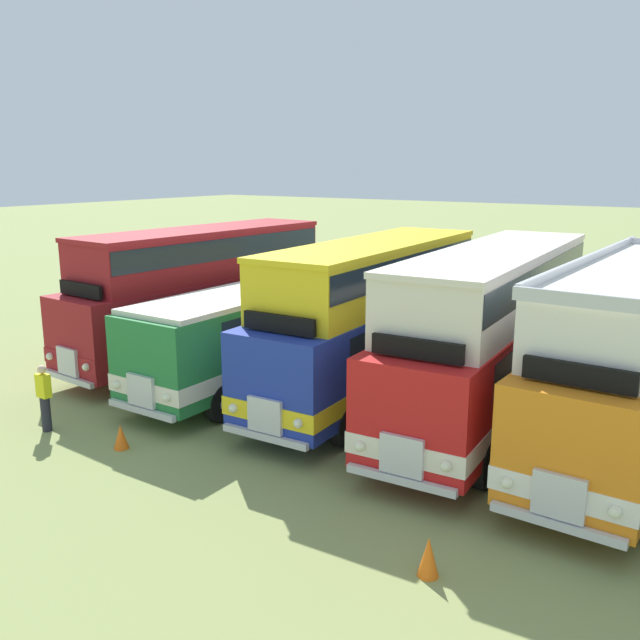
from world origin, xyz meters
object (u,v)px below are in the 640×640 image
(bus_fifth_in_row, at_px, (634,351))
(cone_near_end, at_px, (428,557))
(bus_fourth_in_row, at_px, (492,327))
(bus_third_in_row, at_px, (372,314))
(marshal_person, at_px, (44,397))
(bus_first_in_row, at_px, (202,288))
(bus_second_in_row, at_px, (280,322))
(cone_mid_row, at_px, (121,437))

(bus_fifth_in_row, distance_m, cone_near_end, 7.86)
(bus_fourth_in_row, bearing_deg, bus_fifth_in_row, -0.99)
(bus_third_in_row, distance_m, marshal_person, 8.92)
(bus_first_in_row, height_order, bus_fourth_in_row, same)
(bus_first_in_row, height_order, bus_second_in_row, bus_first_in_row)
(cone_mid_row, bearing_deg, cone_near_end, -4.35)
(bus_third_in_row, bearing_deg, cone_mid_row, -115.27)
(bus_second_in_row, bearing_deg, bus_first_in_row, 177.81)
(cone_mid_row, bearing_deg, bus_second_in_row, 92.81)
(cone_near_end, distance_m, marshal_person, 10.69)
(bus_second_in_row, xyz_separation_m, cone_mid_row, (0.33, -6.71, -1.46))
(bus_first_in_row, height_order, cone_mid_row, bus_first_in_row)
(bus_fourth_in_row, xyz_separation_m, bus_fifth_in_row, (3.42, -0.06, -0.11))
(bus_second_in_row, distance_m, bus_third_in_row, 3.49)
(bus_fourth_in_row, height_order, cone_near_end, bus_fourth_in_row)
(marshal_person, bearing_deg, bus_first_in_row, 100.31)
(bus_first_in_row, height_order, cone_near_end, bus_first_in_row)
(bus_fourth_in_row, distance_m, cone_near_end, 7.96)
(bus_second_in_row, relative_size, bus_fourth_in_row, 1.01)
(bus_second_in_row, bearing_deg, bus_third_in_row, -3.10)
(marshal_person, bearing_deg, bus_third_in_row, 51.08)
(cone_mid_row, bearing_deg, marshal_person, -172.79)
(bus_third_in_row, relative_size, marshal_person, 5.93)
(bus_fifth_in_row, relative_size, cone_mid_row, 18.73)
(bus_fifth_in_row, height_order, marshal_person, bus_fifth_in_row)
(bus_first_in_row, relative_size, bus_fourth_in_row, 0.92)
(cone_near_end, bearing_deg, bus_fifth_in_row, 77.23)
(bus_second_in_row, relative_size, bus_fifth_in_row, 1.03)
(bus_first_in_row, xyz_separation_m, cone_near_end, (11.97, -7.46, -2.12))
(bus_fourth_in_row, relative_size, bus_fifth_in_row, 1.02)
(cone_near_end, bearing_deg, cone_mid_row, 175.65)
(cone_mid_row, bearing_deg, bus_first_in_row, 118.65)
(cone_near_end, bearing_deg, bus_fourth_in_row, 103.12)
(bus_fourth_in_row, xyz_separation_m, cone_mid_row, (-6.49, -6.85, -2.18))
(bus_fourth_in_row, height_order, bus_fifth_in_row, bus_fifth_in_row)
(bus_second_in_row, height_order, bus_fifth_in_row, bus_fifth_in_row)
(bus_third_in_row, xyz_separation_m, bus_fourth_in_row, (3.41, 0.32, 0.01))
(bus_second_in_row, distance_m, marshal_person, 7.38)
(bus_fifth_in_row, relative_size, marshal_person, 6.46)
(marshal_person, bearing_deg, bus_fifth_in_row, 29.88)
(bus_fourth_in_row, xyz_separation_m, cone_near_end, (1.74, -7.47, -2.13))
(cone_mid_row, distance_m, marshal_person, 2.53)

